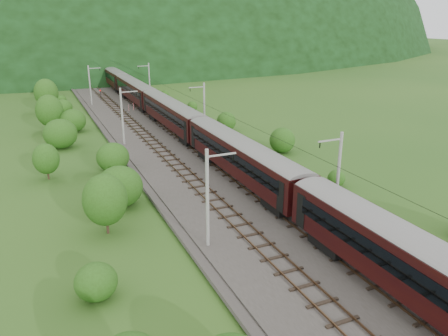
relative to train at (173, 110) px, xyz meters
name	(u,v)px	position (x,y,z in m)	size (l,w,h in m)	color
ground	(275,233)	(-2.40, -35.81, -3.82)	(600.00, 600.00, 0.00)	#265119
railbed	(227,191)	(-2.40, -25.81, -3.67)	(14.00, 220.00, 0.30)	#38332D
track_left	(206,193)	(-4.80, -25.81, -3.44)	(2.40, 220.00, 0.27)	brown
track_right	(247,186)	(0.00, -25.81, -3.44)	(2.40, 220.00, 0.27)	brown
catenary_left	(123,115)	(-8.52, -3.81, 0.68)	(2.54, 192.28, 8.00)	gray
catenary_right	(204,108)	(3.72, -3.81, 0.68)	(2.54, 192.28, 8.00)	gray
overhead_wires	(227,127)	(-2.40, -25.81, 3.28)	(4.83, 198.00, 0.03)	black
mountain_main	(55,47)	(-2.40, 224.19, -3.82)	(504.00, 360.00, 244.00)	black
train	(173,110)	(0.00, 0.00, 0.00)	(3.26, 180.26, 5.68)	black
hazard_post_near	(129,108)	(-2.98, 18.68, -2.88)	(0.14, 0.14, 1.28)	red
hazard_post_far	(133,106)	(-1.91, 19.37, -2.78)	(0.16, 0.16, 1.46)	red
signal	(101,94)	(-5.86, 33.60, -2.28)	(0.23, 0.23, 2.11)	black
vegetation_left	(80,152)	(-15.53, -12.65, -1.42)	(11.48, 146.02, 6.41)	#254C14
vegetation_right	(369,189)	(9.41, -33.89, -2.40)	(7.39, 111.49, 3.12)	#254C14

